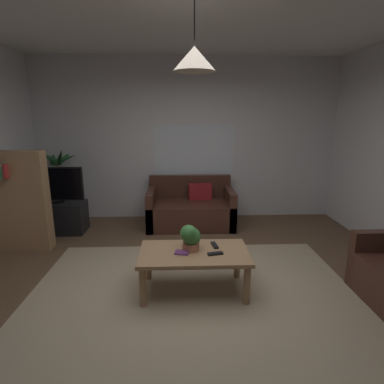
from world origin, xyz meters
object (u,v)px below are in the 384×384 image
at_px(potted_palm_corner, 60,188).
at_px(bookshelf_corner, 22,201).
at_px(remote_on_table_1, 215,254).
at_px(remote_on_table_0, 215,245).
at_px(couch_under_window, 191,210).
at_px(coffee_table, 194,257).
at_px(tv, 53,185).
at_px(tv_stand, 57,217).
at_px(potted_plant_on_table, 190,237).
at_px(book_on_table_0, 182,253).
at_px(pendant_lamp, 194,59).

height_order(potted_palm_corner, bookshelf_corner, bookshelf_corner).
bearing_deg(remote_on_table_1, remote_on_table_0, 164.58).
xyz_separation_m(couch_under_window, remote_on_table_1, (0.18, -2.18, 0.19)).
distance_m(coffee_table, bookshelf_corner, 2.63).
relative_size(coffee_table, tv, 1.23).
bearing_deg(coffee_table, bookshelf_corner, 153.16).
xyz_separation_m(coffee_table, tv_stand, (-2.14, 1.83, -0.14)).
height_order(remote_on_table_0, potted_plant_on_table, potted_plant_on_table).
bearing_deg(book_on_table_0, bookshelf_corner, 150.96).
bearing_deg(pendant_lamp, potted_palm_corner, 133.71).
relative_size(remote_on_table_1, bookshelf_corner, 0.11).
bearing_deg(bookshelf_corner, tv, 73.61).
relative_size(coffee_table, tv_stand, 1.28).
bearing_deg(remote_on_table_1, potted_palm_corner, -145.87).
distance_m(couch_under_window, potted_palm_corner, 2.35).
distance_m(remote_on_table_1, tv, 3.04).
bearing_deg(book_on_table_0, pendant_lamp, 18.51).
xyz_separation_m(coffee_table, remote_on_table_0, (0.23, 0.13, 0.08)).
bearing_deg(coffee_table, potted_palm_corner, 133.71).
bearing_deg(tv_stand, remote_on_table_1, -39.08).
relative_size(couch_under_window, tv, 1.56).
bearing_deg(remote_on_table_1, couch_under_window, 173.51).
xyz_separation_m(remote_on_table_1, tv_stand, (-2.36, 1.92, -0.22)).
distance_m(remote_on_table_1, bookshelf_corner, 2.85).
xyz_separation_m(remote_on_table_0, tv_stand, (-2.38, 1.70, -0.22)).
height_order(couch_under_window, bookshelf_corner, bookshelf_corner).
bearing_deg(pendant_lamp, remote_on_table_0, 29.04).
bearing_deg(couch_under_window, potted_plant_on_table, -92.09).
bearing_deg(bookshelf_corner, pendant_lamp, -26.84).
distance_m(coffee_table, tv_stand, 2.82).
bearing_deg(pendant_lamp, bookshelf_corner, 153.16).
height_order(book_on_table_0, remote_on_table_0, remote_on_table_0).
xyz_separation_m(potted_plant_on_table, tv, (-2.11, 1.77, 0.19)).
relative_size(couch_under_window, remote_on_table_0, 9.11).
distance_m(tv_stand, potted_palm_corner, 0.67).
relative_size(remote_on_table_1, tv, 0.17).
bearing_deg(potted_palm_corner, bookshelf_corner, -92.75).
distance_m(remote_on_table_0, remote_on_table_1, 0.22).
relative_size(couch_under_window, bookshelf_corner, 1.04).
bearing_deg(remote_on_table_1, coffee_table, -123.07).
height_order(couch_under_window, tv_stand, couch_under_window).
relative_size(remote_on_table_0, remote_on_table_1, 1.00).
height_order(book_on_table_0, tv_stand, tv_stand).
height_order(coffee_table, remote_on_table_1, remote_on_table_1).
distance_m(tv, pendant_lamp, 3.20).
bearing_deg(remote_on_table_1, tv, -139.91).
bearing_deg(couch_under_window, potted_palm_corner, 173.00).
relative_size(potted_plant_on_table, tv, 0.30).
relative_size(book_on_table_0, potted_palm_corner, 0.10).
height_order(tv, pendant_lamp, pendant_lamp).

